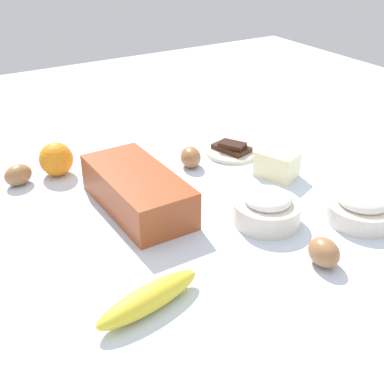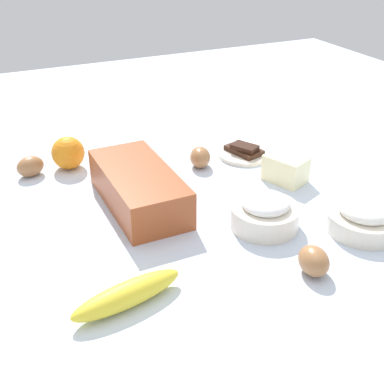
% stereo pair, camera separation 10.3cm
% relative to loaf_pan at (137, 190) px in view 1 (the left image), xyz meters
% --- Properties ---
extents(ground_plane, '(2.40, 2.40, 0.02)m').
position_rel_loaf_pan_xyz_m(ground_plane, '(0.06, 0.09, -0.05)').
color(ground_plane, silver).
extents(loaf_pan, '(0.28, 0.13, 0.08)m').
position_rel_loaf_pan_xyz_m(loaf_pan, '(0.00, 0.00, 0.00)').
color(loaf_pan, '#9E4723').
rests_on(loaf_pan, ground_plane).
extents(flour_bowl, '(0.14, 0.14, 0.06)m').
position_rel_loaf_pan_xyz_m(flour_bowl, '(0.27, 0.36, -0.01)').
color(flour_bowl, silver).
rests_on(flour_bowl, ground_plane).
extents(sugar_bowl, '(0.13, 0.13, 0.07)m').
position_rel_loaf_pan_xyz_m(sugar_bowl, '(0.18, 0.19, -0.01)').
color(sugar_bowl, silver).
rests_on(sugar_bowl, ground_plane).
extents(banana, '(0.08, 0.19, 0.04)m').
position_rel_loaf_pan_xyz_m(banana, '(0.29, -0.12, -0.02)').
color(banana, yellow).
rests_on(banana, ground_plane).
extents(orange_fruit, '(0.08, 0.08, 0.08)m').
position_rel_loaf_pan_xyz_m(orange_fruit, '(-0.23, -0.09, -0.00)').
color(orange_fruit, orange).
rests_on(orange_fruit, ground_plane).
extents(butter_block, '(0.11, 0.09, 0.06)m').
position_rel_loaf_pan_xyz_m(butter_block, '(0.04, 0.34, -0.01)').
color(butter_block, '#F4EDB2').
rests_on(butter_block, ground_plane).
extents(egg_near_butter, '(0.07, 0.06, 0.05)m').
position_rel_loaf_pan_xyz_m(egg_near_butter, '(0.34, 0.19, -0.02)').
color(egg_near_butter, '#A26C41').
rests_on(egg_near_butter, ground_plane).
extents(egg_beside_bowl, '(0.08, 0.07, 0.05)m').
position_rel_loaf_pan_xyz_m(egg_beside_bowl, '(-0.11, 0.19, -0.02)').
color(egg_beside_bowl, '#9E6A40').
rests_on(egg_beside_bowl, ground_plane).
extents(egg_loose, '(0.06, 0.08, 0.05)m').
position_rel_loaf_pan_xyz_m(egg_loose, '(-0.23, -0.18, -0.02)').
color(egg_loose, '#A06B41').
rests_on(egg_loose, ground_plane).
extents(chocolate_plate, '(0.13, 0.13, 0.03)m').
position_rel_loaf_pan_xyz_m(chocolate_plate, '(-0.12, 0.32, -0.03)').
color(chocolate_plate, silver).
rests_on(chocolate_plate, ground_plane).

